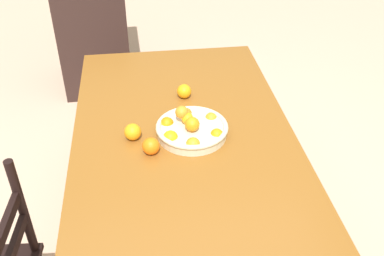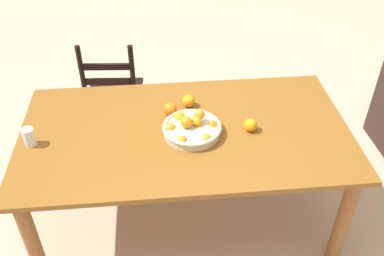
% 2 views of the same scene
% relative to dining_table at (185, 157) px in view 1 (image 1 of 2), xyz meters
% --- Properties ---
extents(ground_plane, '(12.00, 12.00, 0.00)m').
position_rel_dining_table_xyz_m(ground_plane, '(0.00, 0.00, -0.62)').
color(ground_plane, tan).
extents(dining_table, '(1.90, 1.04, 0.72)m').
position_rel_dining_table_xyz_m(dining_table, '(0.00, 0.00, 0.00)').
color(dining_table, brown).
rests_on(dining_table, ground).
extents(cabinet, '(0.70, 0.56, 1.19)m').
position_rel_dining_table_xyz_m(cabinet, '(1.93, 0.53, -0.03)').
color(cabinet, black).
rests_on(cabinet, ground).
extents(fruit_bowl, '(0.34, 0.34, 0.13)m').
position_rel_dining_table_xyz_m(fruit_bowl, '(0.04, -0.03, 0.14)').
color(fruit_bowl, beige).
rests_on(fruit_bowl, dining_table).
extents(orange_loose_0, '(0.08, 0.08, 0.08)m').
position_rel_dining_table_xyz_m(orange_loose_0, '(-0.07, 0.16, 0.14)').
color(orange_loose_0, orange).
rests_on(orange_loose_0, dining_table).
extents(orange_loose_1, '(0.08, 0.08, 0.08)m').
position_rel_dining_table_xyz_m(orange_loose_1, '(0.04, 0.24, 0.14)').
color(orange_loose_1, orange).
rests_on(orange_loose_1, dining_table).
extents(orange_loose_2, '(0.08, 0.08, 0.08)m').
position_rel_dining_table_xyz_m(orange_loose_2, '(0.37, -0.04, 0.14)').
color(orange_loose_2, orange).
rests_on(orange_loose_2, dining_table).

